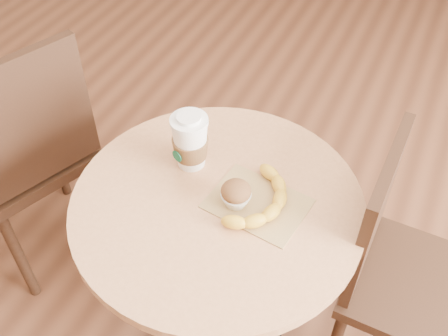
% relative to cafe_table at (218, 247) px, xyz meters
% --- Properties ---
extents(cafe_table, '(0.75, 0.75, 0.75)m').
position_rel_cafe_table_xyz_m(cafe_table, '(0.00, 0.00, 0.00)').
color(cafe_table, black).
rests_on(cafe_table, ground).
extents(chair_left, '(0.55, 0.55, 0.97)m').
position_rel_cafe_table_xyz_m(chair_left, '(-0.76, 0.09, -0.02)').
color(chair_left, '#321D11').
rests_on(chair_left, ground).
extents(chair_right, '(0.40, 0.40, 0.88)m').
position_rel_cafe_table_xyz_m(chair_right, '(0.49, 0.19, -0.06)').
color(chair_right, '#321D11').
rests_on(chair_right, ground).
extents(kraft_bag, '(0.26, 0.21, 0.00)m').
position_rel_cafe_table_xyz_m(kraft_bag, '(0.10, 0.03, 0.20)').
color(kraft_bag, tan).
rests_on(kraft_bag, cafe_table).
extents(coffee_cup, '(0.10, 0.10, 0.16)m').
position_rel_cafe_table_xyz_m(coffee_cup, '(-0.12, 0.09, 0.27)').
color(coffee_cup, white).
rests_on(coffee_cup, cafe_table).
extents(muffin, '(0.08, 0.08, 0.07)m').
position_rel_cafe_table_xyz_m(muffin, '(0.05, 0.01, 0.24)').
color(muffin, silver).
rests_on(muffin, kraft_bag).
extents(banana, '(0.18, 0.28, 0.03)m').
position_rel_cafe_table_xyz_m(banana, '(0.11, 0.03, 0.22)').
color(banana, gold).
rests_on(banana, kraft_bag).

